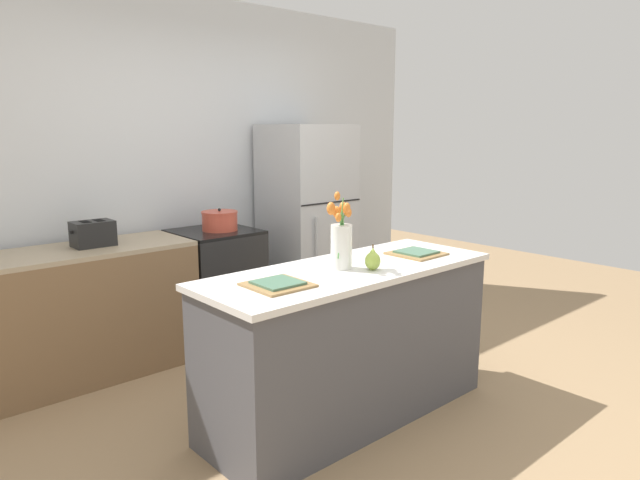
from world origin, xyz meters
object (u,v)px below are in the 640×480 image
(flower_vase, at_px, (341,240))
(toaster, at_px, (93,234))
(pear_figurine, at_px, (373,260))
(stove_range, at_px, (216,285))
(plate_setting_left, at_px, (278,284))
(plate_setting_right, at_px, (416,253))
(refrigerator, at_px, (307,222))
(cooking_pot, at_px, (220,221))

(flower_vase, relative_size, toaster, 1.55)
(toaster, bearing_deg, pear_figurine, -63.12)
(stove_range, relative_size, flower_vase, 2.04)
(pear_figurine, height_order, plate_setting_left, pear_figurine)
(stove_range, relative_size, plate_setting_right, 3.01)
(plate_setting_right, bearing_deg, refrigerator, 72.75)
(plate_setting_left, xyz_separation_m, cooking_pot, (0.67, 1.61, 0.05))
(refrigerator, distance_m, plate_setting_left, 2.29)
(pear_figurine, height_order, plate_setting_right, pear_figurine)
(flower_vase, xyz_separation_m, toaster, (-0.77, 1.60, -0.09))
(refrigerator, height_order, pear_figurine, refrigerator)
(refrigerator, relative_size, cooking_pot, 6.06)
(toaster, distance_m, cooking_pot, 0.96)
(flower_vase, bearing_deg, refrigerator, 55.14)
(plate_setting_left, bearing_deg, plate_setting_right, 0.00)
(plate_setting_right, bearing_deg, plate_setting_left, 180.00)
(plate_setting_left, distance_m, plate_setting_right, 1.08)
(flower_vase, xyz_separation_m, plate_setting_left, (-0.49, -0.05, -0.15))
(plate_setting_left, bearing_deg, toaster, 99.91)
(flower_vase, relative_size, plate_setting_left, 1.48)
(toaster, bearing_deg, plate_setting_left, -80.09)
(plate_setting_left, relative_size, toaster, 1.05)
(stove_range, distance_m, plate_setting_left, 1.82)
(toaster, bearing_deg, stove_range, -0.94)
(stove_range, height_order, toaster, toaster)
(refrigerator, bearing_deg, plate_setting_right, -107.25)
(plate_setting_left, xyz_separation_m, plate_setting_right, (1.08, 0.00, 0.00))
(flower_vase, xyz_separation_m, plate_setting_right, (0.60, -0.05, -0.15))
(refrigerator, distance_m, cooking_pot, 0.92)
(pear_figurine, xyz_separation_m, plate_setting_right, (0.49, 0.09, -0.05))
(cooking_pot, bearing_deg, refrigerator, 1.94)
(toaster, bearing_deg, plate_setting_right, -50.39)
(stove_range, height_order, refrigerator, refrigerator)
(refrigerator, bearing_deg, stove_range, -179.96)
(stove_range, height_order, plate_setting_left, plate_setting_left)
(refrigerator, distance_m, pear_figurine, 2.00)
(flower_vase, bearing_deg, toaster, 115.82)
(stove_range, height_order, cooking_pot, cooking_pot)
(stove_range, xyz_separation_m, cooking_pot, (0.03, -0.03, 0.52))
(plate_setting_right, height_order, cooking_pot, cooking_pot)
(pear_figurine, bearing_deg, toaster, 116.88)
(stove_range, bearing_deg, cooking_pot, -43.21)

